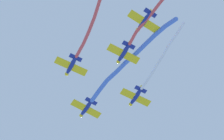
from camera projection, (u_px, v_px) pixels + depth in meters
The scene contains 8 objects.
airplane_lead at pixel (86, 108), 102.13m from camera, with size 6.32×6.48×1.86m.
smoke_trail_lead at pixel (130, 60), 96.10m from camera, with size 16.98×22.32×1.46m.
airplane_left_wing at pixel (71, 66), 96.30m from camera, with size 6.04×6.77×1.86m.
smoke_trail_left_wing at pixel (97, 8), 91.01m from camera, with size 19.96×13.10×3.01m.
airplane_right_wing at pixel (136, 97), 100.97m from camera, with size 6.08×6.69×1.86m.
smoke_trail_right_wing at pixel (162, 56), 97.43m from camera, with size 13.50×12.11×3.08m.
airplane_slot at pixel (123, 53), 95.06m from camera, with size 6.07×6.70×1.86m.
airplane_trail at pixel (144, 21), 92.13m from camera, with size 6.38×6.42×1.86m.
Camera 1 is at (-51.53, -13.02, 2.03)m, focal length 71.12 mm.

